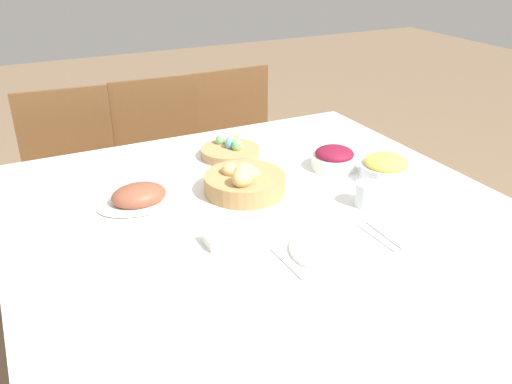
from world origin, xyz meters
TOP-DOWN VIEW (x-y plane):
  - ground_plane at (0.00, 0.00)m, footprint 12.00×12.00m
  - dining_table at (0.00, 0.00)m, footprint 1.51×1.20m
  - chair_far_left at (-0.42, 0.93)m, footprint 0.45×0.45m
  - chair_far_right at (0.43, 0.93)m, footprint 0.43×0.43m
  - chair_far_center at (0.00, 0.93)m, footprint 0.44×0.44m
  - bread_basket at (0.00, -0.00)m, footprint 0.27×0.27m
  - egg_basket at (0.09, 0.30)m, footprint 0.22×0.22m
  - ham_platter at (-0.33, 0.07)m, footprint 0.27×0.19m
  - pineapple_bowl at (0.48, -0.13)m, footprint 0.18×0.18m
  - beet_salad_bowl at (0.38, 0.03)m, footprint 0.16×0.16m
  - dinner_plate at (0.07, -0.43)m, footprint 0.24×0.24m
  - fork at (-0.08, -0.43)m, footprint 0.01×0.17m
  - knife at (0.21, -0.43)m, footprint 0.01×0.17m
  - spoon at (0.24, -0.43)m, footprint 0.01×0.17m
  - drinking_cup at (0.31, -0.25)m, footprint 0.08×0.08m
  - butter_dish at (-0.18, -0.26)m, footprint 0.12×0.07m

SIDE VIEW (x-z plane):
  - ground_plane at x=0.00m, z-range 0.00..0.00m
  - dining_table at x=0.00m, z-range 0.00..0.77m
  - chair_far_left at x=-0.42m, z-range 0.04..0.95m
  - chair_far_right at x=0.43m, z-range 0.04..0.95m
  - chair_far_center at x=0.00m, z-range 0.04..0.95m
  - fork at x=-0.08m, z-range 0.77..0.78m
  - knife at x=0.21m, z-range 0.77..0.78m
  - spoon at x=0.24m, z-range 0.77..0.78m
  - dinner_plate at x=0.07m, z-range 0.77..0.78m
  - butter_dish at x=-0.18m, z-range 0.77..0.80m
  - egg_basket at x=0.09m, z-range 0.75..0.83m
  - ham_platter at x=-0.33m, z-range 0.76..0.83m
  - drinking_cup at x=0.31m, z-range 0.77..0.85m
  - beet_salad_bowl at x=0.38m, z-range 0.77..0.85m
  - bread_basket at x=0.00m, z-range 0.75..0.87m
  - pineapple_bowl at x=0.48m, z-range 0.77..0.86m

